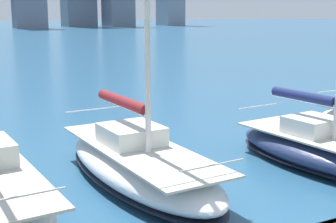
{
  "coord_description": "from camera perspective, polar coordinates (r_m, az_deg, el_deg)",
  "views": [
    {
      "loc": [
        6.05,
        5.16,
        4.88
      ],
      "look_at": [
        0.2,
        -6.07,
        2.2
      ],
      "focal_mm": 50.0,
      "sensor_mm": 36.0,
      "label": 1
    }
  ],
  "objects": [
    {
      "name": "sailboat_navy",
      "position": [
        15.95,
        18.05,
        -4.23
      ],
      "size": [
        3.16,
        6.81,
        9.27
      ],
      "color": "navy",
      "rests_on": "ground"
    },
    {
      "name": "sailboat_maroon",
      "position": [
        13.74,
        -3.63,
        -6.11
      ],
      "size": [
        3.1,
        8.01,
        9.85
      ],
      "color": "white",
      "rests_on": "ground"
    }
  ]
}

